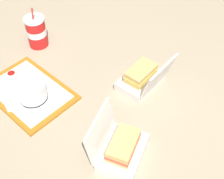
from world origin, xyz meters
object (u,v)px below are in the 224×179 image
(cake_container, at_px, (32,92))
(soda_cup_back, at_px, (36,32))
(food_tray, at_px, (29,92))
(ketchup_cup, at_px, (12,75))
(plastic_fork, at_px, (30,75))
(clamshell_sandwich_left, at_px, (121,148))
(clamshell_sandwich_center, at_px, (142,78))

(cake_container, distance_m, soda_cup_back, 0.36)
(food_tray, bearing_deg, soda_cup_back, 122.89)
(ketchup_cup, height_order, plastic_fork, ketchup_cup)
(food_tray, bearing_deg, plastic_fork, 127.79)
(clamshell_sandwich_left, bearing_deg, cake_container, 174.87)
(cake_container, bearing_deg, clamshell_sandwich_left, -5.13)
(plastic_fork, xyz_separation_m, clamshell_sandwich_left, (0.54, -0.13, 0.03))
(plastic_fork, bearing_deg, food_tray, -73.80)
(food_tray, bearing_deg, ketchup_cup, 166.97)
(cake_container, height_order, ketchup_cup, cake_container)
(cake_container, height_order, clamshell_sandwich_center, clamshell_sandwich_center)
(plastic_fork, bearing_deg, soda_cup_back, 99.28)
(plastic_fork, distance_m, soda_cup_back, 0.24)
(clamshell_sandwich_left, bearing_deg, plastic_fork, 166.46)
(plastic_fork, bearing_deg, cake_container, -63.30)
(cake_container, bearing_deg, ketchup_cup, 165.20)
(clamshell_sandwich_left, bearing_deg, soda_cup_back, 153.50)
(ketchup_cup, bearing_deg, soda_cup_back, 103.84)
(clamshell_sandwich_left, bearing_deg, clamshell_sandwich_center, 105.42)
(food_tray, xyz_separation_m, clamshell_sandwich_left, (0.48, -0.05, 0.04))
(ketchup_cup, bearing_deg, clamshell_sandwich_center, 27.70)
(plastic_fork, xyz_separation_m, clamshell_sandwich_center, (0.44, 0.21, 0.03))
(food_tray, relative_size, clamshell_sandwich_center, 1.93)
(clamshell_sandwich_center, relative_size, soda_cup_back, 1.01)
(cake_container, relative_size, plastic_fork, 1.08)
(food_tray, xyz_separation_m, ketchup_cup, (-0.12, 0.03, 0.02))
(food_tray, relative_size, clamshell_sandwich_left, 1.90)
(plastic_fork, bearing_deg, clamshell_sandwich_center, 4.23)
(cake_container, bearing_deg, food_tray, 160.59)
(clamshell_sandwich_center, xyz_separation_m, clamshell_sandwich_left, (0.09, -0.34, 0.00))
(plastic_fork, relative_size, soda_cup_back, 0.52)
(clamshell_sandwich_center, height_order, soda_cup_back, soda_cup_back)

